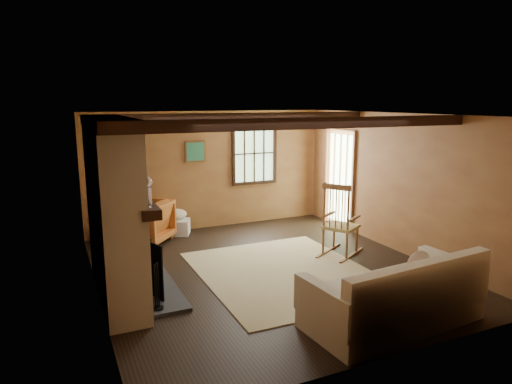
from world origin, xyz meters
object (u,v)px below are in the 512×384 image
fireplace (116,217)px  rocking_chair (340,225)px  laundry_basket (176,227)px  sofa (397,299)px  armchair (145,222)px

fireplace → rocking_chair: bearing=2.5°
rocking_chair → laundry_basket: 3.25m
rocking_chair → sofa: bearing=129.8°
sofa → armchair: bearing=110.8°
rocking_chair → laundry_basket: rocking_chair is taller
rocking_chair → sofa: size_ratio=0.57×
fireplace → armchair: size_ratio=2.73×
laundry_basket → armchair: armchair is taller
sofa → armchair: 4.87m
sofa → armchair: size_ratio=2.54×
rocking_chair → armchair: rocking_chair is taller
sofa → laundry_basket: bearing=102.2°
laundry_basket → sofa: bearing=-73.1°
rocking_chair → armchair: (-2.90, 2.04, -0.13)m
fireplace → rocking_chair: fireplace is taller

